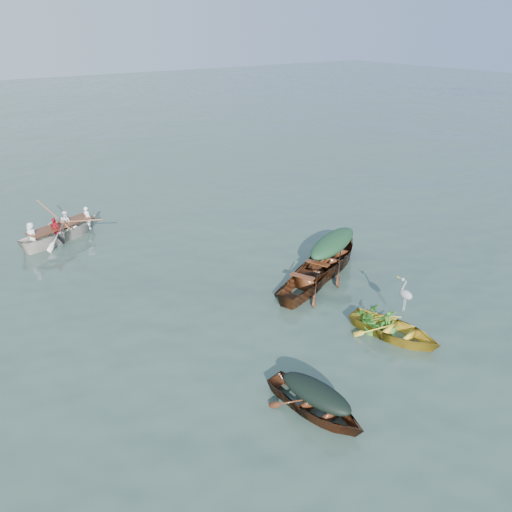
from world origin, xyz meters
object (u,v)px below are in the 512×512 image
Objects in this scene: green_tarp_boat at (331,267)px; dark_covered_boat at (315,412)px; heron at (405,300)px; rowed_boat at (63,240)px; open_wooden_boat at (309,287)px; yellow_dinghy at (393,337)px.

dark_covered_boat is at bearing 111.39° from green_tarp_boat.
heron is (-0.89, -3.74, 0.86)m from green_tarp_boat.
dark_covered_boat is 0.68× the size of rowed_boat.
rowed_boat is at bearing 102.24° from heron.
green_tarp_boat reaches higher than rowed_boat.
green_tarp_boat reaches higher than open_wooden_boat.
green_tarp_boat is 1.11× the size of rowed_boat.
rowed_boat is (-5.30, 11.40, 0.00)m from yellow_dinghy.
rowed_boat reaches higher than open_wooden_boat.
yellow_dinghy reaches higher than dark_covered_boat.
open_wooden_boat is at bearing 90.00° from green_tarp_boat.
yellow_dinghy is 4.18m from green_tarp_boat.
rowed_boat is at bearing 87.60° from dark_covered_boat.
open_wooden_boat reaches higher than yellow_dinghy.
dark_covered_boat is (-3.49, -0.93, 0.00)m from yellow_dinghy.
open_wooden_boat is 0.95× the size of rowed_boat.
rowed_boat is 12.66m from heron.
heron is at bearing 5.19° from yellow_dinghy.
green_tarp_boat is 1.62m from open_wooden_boat.
rowed_boat reaches higher than yellow_dinghy.
open_wooden_boat is 9.65m from rowed_boat.
dark_covered_boat is at bearing 117.48° from open_wooden_boat.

